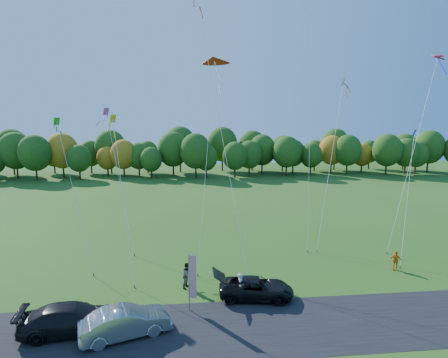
{
  "coord_description": "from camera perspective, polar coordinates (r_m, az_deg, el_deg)",
  "views": [
    {
      "loc": [
        -2.86,
        -22.14,
        11.47
      ],
      "look_at": [
        0.0,
        6.0,
        7.0
      ],
      "focal_mm": 28.0,
      "sensor_mm": 36.0,
      "label": 1
    }
  ],
  "objects": [
    {
      "name": "ground",
      "position": [
        25.1,
        1.46,
        -18.21
      ],
      "size": [
        160.0,
        160.0,
        0.0
      ],
      "primitive_type": "plane",
      "color": "#244F14"
    },
    {
      "name": "asphalt_strip",
      "position": [
        21.65,
        2.91,
        -23.0
      ],
      "size": [
        90.0,
        6.0,
        0.01
      ],
      "primitive_type": "cube",
      "color": "black",
      "rests_on": "ground"
    },
    {
      "name": "tree_line",
      "position": [
        78.04,
        -3.64,
        0.51
      ],
      "size": [
        116.0,
        12.0,
        10.0
      ],
      "primitive_type": null,
      "color": "#1E4711",
      "rests_on": "ground"
    },
    {
      "name": "black_suv",
      "position": [
        24.38,
        5.29,
        -17.32
      ],
      "size": [
        5.2,
        2.97,
        1.37
      ],
      "primitive_type": "imported",
      "rotation": [
        0.0,
        0.0,
        1.42
      ],
      "color": "black",
      "rests_on": "ground"
    },
    {
      "name": "silver_sedan",
      "position": [
        21.24,
        -15.79,
        -21.55
      ],
      "size": [
        5.13,
        3.18,
        1.6
      ],
      "primitive_type": "imported",
      "rotation": [
        0.0,
        0.0,
        1.9
      ],
      "color": "#99989D",
      "rests_on": "ground"
    },
    {
      "name": "dark_truck_a",
      "position": [
        22.47,
        -23.54,
        -20.17
      ],
      "size": [
        5.71,
        2.82,
        1.6
      ],
      "primitive_type": "imported",
      "rotation": [
        0.0,
        0.0,
        1.68
      ],
      "color": "black",
      "rests_on": "ground"
    },
    {
      "name": "person_tailgate_a",
      "position": [
        24.09,
        2.76,
        -17.08
      ],
      "size": [
        0.56,
        0.73,
        1.78
      ],
      "primitive_type": "imported",
      "rotation": [
        0.0,
        0.0,
        1.35
      ],
      "color": "silver",
      "rests_on": "ground"
    },
    {
      "name": "person_tailgate_b",
      "position": [
        25.7,
        -5.96,
        -15.36
      ],
      "size": [
        1.0,
        1.09,
        1.8
      ],
      "primitive_type": "imported",
      "rotation": [
        0.0,
        0.0,
        1.12
      ],
      "color": "gray",
      "rests_on": "ground"
    },
    {
      "name": "person_east",
      "position": [
        31.45,
        26.19,
        -11.86
      ],
      "size": [
        0.98,
        0.75,
        1.55
      ],
      "primitive_type": "imported",
      "rotation": [
        0.0,
        0.0,
        -0.47
      ],
      "color": "orange",
      "rests_on": "ground"
    },
    {
      "name": "feather_flag",
      "position": [
        22.27,
        -5.29,
        -15.53
      ],
      "size": [
        0.48,
        0.17,
        3.69
      ],
      "color": "#999999",
      "rests_on": "ground"
    },
    {
      "name": "kite_delta_blue",
      "position": [
        29.76,
        -1.08,
        10.96
      ],
      "size": [
        5.13,
        11.86,
        25.88
      ],
      "color": "#4C3F33",
      "rests_on": "ground"
    },
    {
      "name": "kite_parafoil_orange",
      "position": [
        37.85,
        13.99,
        15.45
      ],
      "size": [
        5.96,
        13.22,
        32.24
      ],
      "color": "#4C3F33",
      "rests_on": "ground"
    },
    {
      "name": "kite_delta_red",
      "position": [
        30.59,
        -2.71,
        4.97
      ],
      "size": [
        3.61,
        11.26,
        19.22
      ],
      "color": "#4C3F33",
      "rests_on": "ground"
    },
    {
      "name": "kite_parafoil_rainbow",
      "position": [
        37.77,
        28.63,
        4.41
      ],
      "size": [
        8.91,
        6.43,
        18.61
      ],
      "color": "#4C3F33",
      "rests_on": "ground"
    },
    {
      "name": "kite_diamond_yellow",
      "position": [
        27.34,
        -16.2,
        -2.71
      ],
      "size": [
        2.51,
        5.68,
        12.51
      ],
      "color": "#4C3F33",
      "rests_on": "ground"
    },
    {
      "name": "kite_diamond_green",
      "position": [
        30.9,
        -23.31,
        -2.05
      ],
      "size": [
        4.5,
        6.35,
        12.35
      ],
      "color": "#4C3F33",
      "rests_on": "ground"
    },
    {
      "name": "kite_diamond_white",
      "position": [
        35.4,
        17.07,
        2.96
      ],
      "size": [
        5.23,
        7.01,
        16.59
      ],
      "color": "#4C3F33",
      "rests_on": "ground"
    },
    {
      "name": "kite_diamond_pink",
      "position": [
        34.77,
        -16.77,
        0.33
      ],
      "size": [
        4.2,
        8.44,
        13.49
      ],
      "color": "#4C3F33",
      "rests_on": "ground"
    },
    {
      "name": "kite_diamond_blue_low",
      "position": [
        33.89,
        27.8,
        -2.38
      ],
      "size": [
        4.33,
        5.73,
        11.28
      ],
      "color": "#4C3F33",
      "rests_on": "ground"
    }
  ]
}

